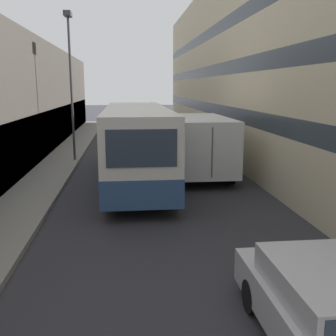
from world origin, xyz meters
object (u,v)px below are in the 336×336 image
bus (137,143)px  box_truck (196,141)px  car_hatchback (333,312)px  street_lamp (70,61)px

bus → box_truck: 3.25m
car_hatchback → box_truck: box_truck is taller
car_hatchback → box_truck: 13.03m
car_hatchback → street_lamp: street_lamp is taller
box_truck → street_lamp: size_ratio=0.98×
box_truck → car_hatchback: bearing=-91.0°
box_truck → street_lamp: 7.77m
street_lamp → box_truck: bearing=-27.8°
bus → box_truck: bearing=30.6°
box_truck → street_lamp: (-6.00, 3.16, 3.79)m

